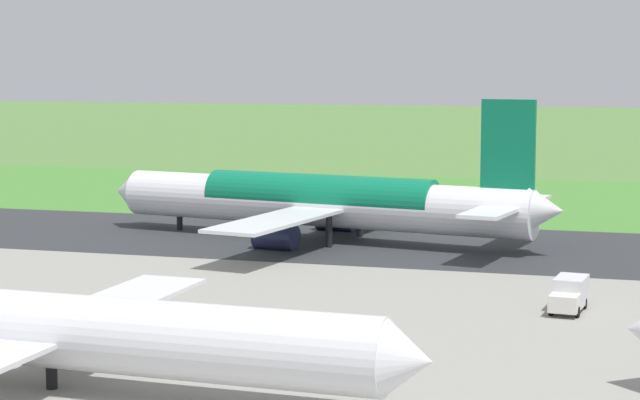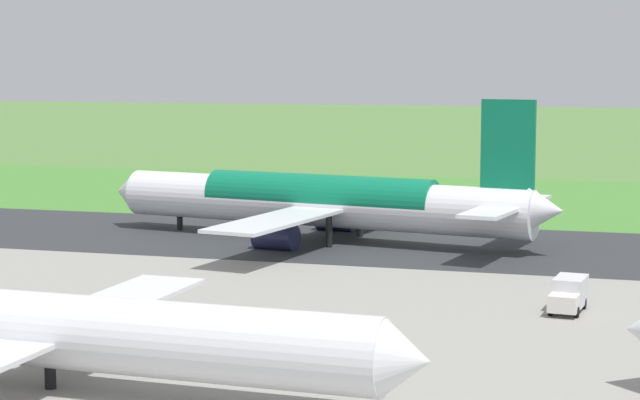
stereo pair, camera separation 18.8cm
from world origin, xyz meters
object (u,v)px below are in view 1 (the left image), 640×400
(service_truck_baggage, at_px, (569,294))
(traffic_cone_orange, at_px, (410,201))
(airliner_main, at_px, (323,202))
(airliner_parked_mid, at_px, (46,328))
(no_stopping_sign, at_px, (433,196))

(service_truck_baggage, distance_m, traffic_cone_orange, 70.83)
(airliner_main, relative_size, service_truck_baggage, 9.00)
(service_truck_baggage, xyz_separation_m, traffic_cone_orange, (26.28, -65.76, -1.13))
(airliner_parked_mid, relative_size, traffic_cone_orange, 84.65)
(airliner_main, relative_size, airliner_parked_mid, 1.16)
(traffic_cone_orange, bearing_deg, service_truck_baggage, 111.79)
(service_truck_baggage, height_order, no_stopping_sign, service_truck_baggage)
(no_stopping_sign, bearing_deg, airliner_parked_mid, 86.26)
(airliner_main, height_order, no_stopping_sign, airliner_main)
(no_stopping_sign, relative_size, traffic_cone_orange, 4.72)
(airliner_parked_mid, height_order, traffic_cone_orange, airliner_parked_mid)
(no_stopping_sign, bearing_deg, airliner_main, 79.52)
(airliner_main, height_order, airliner_parked_mid, airliner_main)
(airliner_parked_mid, bearing_deg, traffic_cone_orange, -91.32)
(airliner_main, height_order, service_truck_baggage, airliner_main)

